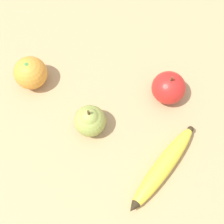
# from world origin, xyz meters

# --- Properties ---
(ground_plane) EXTENTS (3.00, 3.00, 0.00)m
(ground_plane) POSITION_xyz_m (0.00, 0.00, 0.00)
(ground_plane) COLOR tan
(banana) EXTENTS (0.22, 0.12, 0.04)m
(banana) POSITION_xyz_m (-0.10, 0.10, 0.02)
(banana) COLOR yellow
(banana) RESTS_ON ground_plane
(orange) EXTENTS (0.08, 0.08, 0.08)m
(orange) POSITION_xyz_m (0.05, -0.23, 0.04)
(orange) COLOR orange
(orange) RESTS_ON ground_plane
(pear) EXTENTS (0.07, 0.07, 0.09)m
(pear) POSITION_xyz_m (-0.01, -0.06, 0.04)
(pear) COLOR #99A84C
(pear) RESTS_ON ground_plane
(apple) EXTENTS (0.08, 0.08, 0.08)m
(apple) POSITION_xyz_m (-0.21, -0.04, 0.03)
(apple) COLOR red
(apple) RESTS_ON ground_plane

